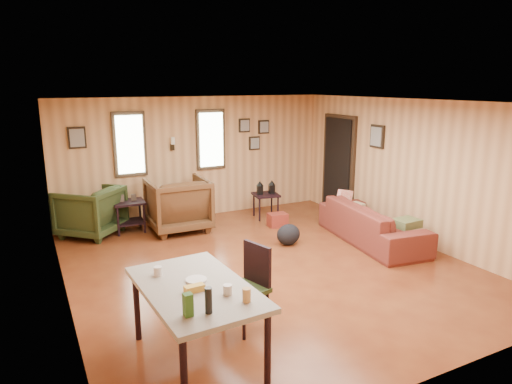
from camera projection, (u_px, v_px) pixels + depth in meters
room at (270, 182)px, 6.80m from camera, size 5.54×6.04×2.44m
sofa at (372, 217)px, 7.73m from camera, size 0.95×2.30×0.87m
recliner_brown at (178, 202)px, 8.32m from camera, size 1.06×1.00×1.07m
recliner_green at (90, 209)px, 8.04m from camera, size 1.28×1.28×0.96m
end_table at (129, 211)px, 8.28m from camera, size 0.57×0.52×0.70m
side_table at (266, 193)px, 9.09m from camera, size 0.55×0.55×0.77m
cooler at (277, 220)px, 8.63m from camera, size 0.37×0.28×0.25m
backpack at (288, 235)px, 7.63m from camera, size 0.44×0.35×0.35m
sofa_pillows at (376, 212)px, 7.81m from camera, size 0.46×1.70×0.35m
dining_table at (196, 293)px, 4.29m from camera, size 1.00×1.59×1.01m
dining_chair at (250, 282)px, 5.00m from camera, size 0.53×0.53×0.94m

